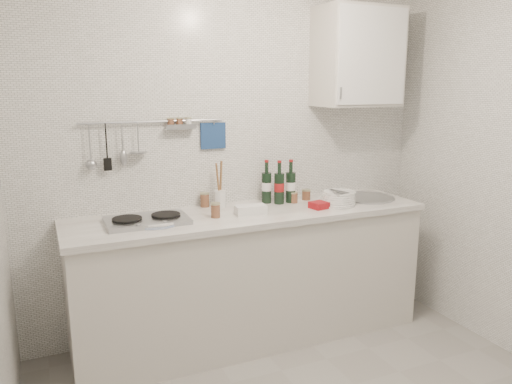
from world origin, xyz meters
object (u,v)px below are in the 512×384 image
plate_stack_hob (155,221)px  plate_stack_sink (338,198)px  wall_cabinet (358,57)px  wine_bottles (279,182)px  utensil_crock (220,196)px

plate_stack_hob → plate_stack_sink: bearing=-2.2°
plate_stack_sink → wall_cabinet: bearing=37.0°
plate_stack_sink → wine_bottles: size_ratio=0.91×
plate_stack_sink → utensil_crock: bearing=161.0°
wine_bottles → plate_stack_hob: bearing=-169.8°
wall_cabinet → wine_bottles: (-0.62, 0.02, -0.87)m
wine_bottles → utensil_crock: (-0.43, 0.05, -0.08)m
wine_bottles → plate_stack_sink: bearing=-31.2°
plate_stack_sink → utensil_crock: (-0.79, 0.27, 0.03)m
plate_stack_hob → plate_stack_sink: 1.30m
wall_cabinet → plate_stack_hob: bearing=-174.7°
plate_stack_sink → wine_bottles: 0.44m
wall_cabinet → plate_stack_hob: wall_cabinet is taller
plate_stack_hob → wall_cabinet: bearing=5.3°
utensil_crock → wall_cabinet: bearing=-4.3°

